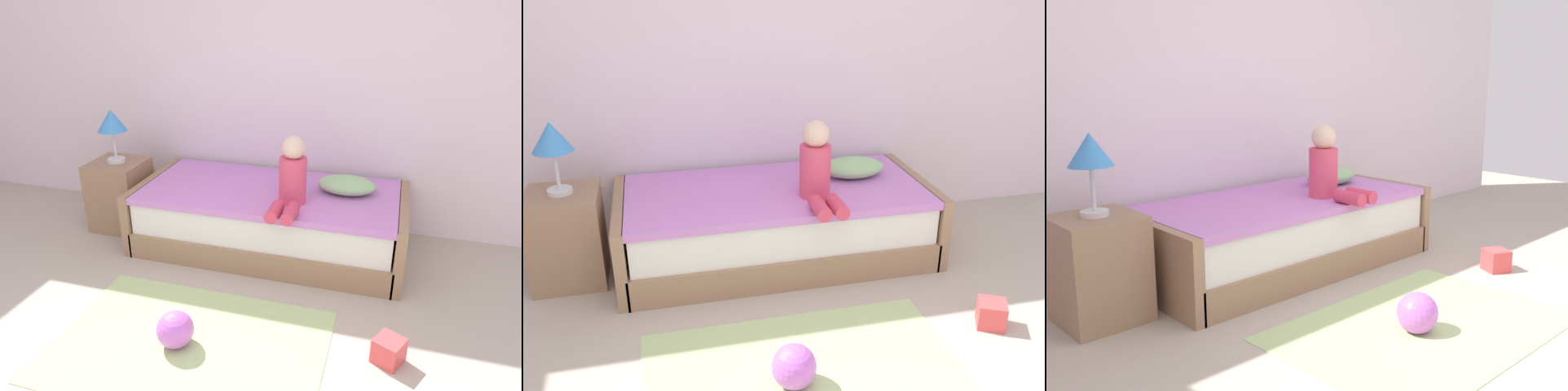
% 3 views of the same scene
% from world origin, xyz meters
% --- Properties ---
extents(wall_rear, '(7.20, 0.10, 2.90)m').
position_xyz_m(wall_rear, '(0.00, 2.60, 1.45)').
color(wall_rear, white).
rests_on(wall_rear, ground).
extents(bed, '(2.11, 1.00, 0.50)m').
position_xyz_m(bed, '(-0.02, 2.00, 0.25)').
color(bed, '#997556').
rests_on(bed, ground).
extents(nightstand, '(0.44, 0.44, 0.60)m').
position_xyz_m(nightstand, '(-1.37, 1.99, 0.30)').
color(nightstand, '#997556').
rests_on(nightstand, ground).
extents(table_lamp, '(0.24, 0.24, 0.45)m').
position_xyz_m(table_lamp, '(-1.37, 1.99, 0.94)').
color(table_lamp, silver).
rests_on(table_lamp, nightstand).
extents(child_figure, '(0.20, 0.51, 0.50)m').
position_xyz_m(child_figure, '(0.20, 1.77, 0.70)').
color(child_figure, '#E04C6B').
rests_on(child_figure, bed).
extents(pillow, '(0.44, 0.30, 0.13)m').
position_xyz_m(pillow, '(0.56, 2.10, 0.56)').
color(pillow, '#99CC8C').
rests_on(pillow, bed).
extents(toy_ball, '(0.22, 0.22, 0.22)m').
position_xyz_m(toy_ball, '(-0.23, 0.68, 0.11)').
color(toy_ball, '#CC66D8').
rests_on(toy_ball, ground).
extents(area_rug, '(1.60, 1.10, 0.01)m').
position_xyz_m(area_rug, '(-0.15, 0.70, 0.00)').
color(area_rug, '#B2D189').
rests_on(area_rug, ground).
extents(toy_block, '(0.20, 0.20, 0.15)m').
position_xyz_m(toy_block, '(0.98, 0.90, 0.08)').
color(toy_block, '#E54C4C').
rests_on(toy_block, ground).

